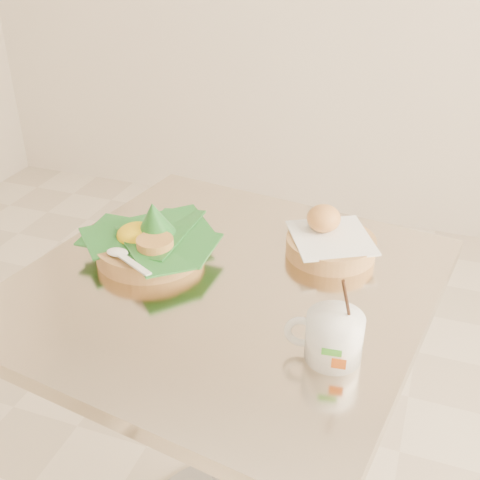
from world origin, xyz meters
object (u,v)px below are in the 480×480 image
(rice_basket, at_px, (149,240))
(bread_basket, at_px, (330,241))
(cafe_table, at_px, (226,374))
(coffee_mug, at_px, (333,336))

(rice_basket, xyz_separation_m, bread_basket, (0.32, 0.13, -0.01))
(bread_basket, bearing_deg, cafe_table, -133.81)
(cafe_table, distance_m, rice_basket, 0.31)
(cafe_table, xyz_separation_m, rice_basket, (-0.16, 0.03, 0.26))
(rice_basket, relative_size, coffee_mug, 1.74)
(rice_basket, bearing_deg, cafe_table, -11.02)
(bread_basket, bearing_deg, rice_basket, -158.07)
(cafe_table, xyz_separation_m, coffee_mug, (0.22, -0.14, 0.26))
(cafe_table, relative_size, bread_basket, 4.02)
(rice_basket, distance_m, bread_basket, 0.34)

